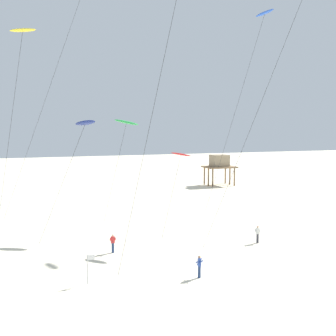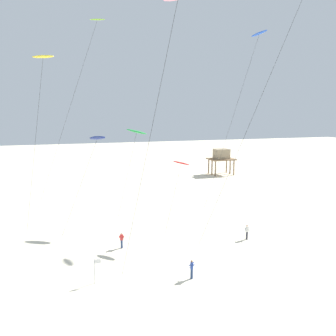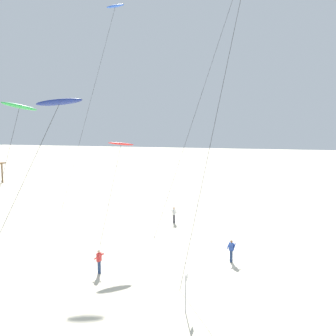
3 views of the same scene
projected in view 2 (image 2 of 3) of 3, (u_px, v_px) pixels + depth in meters
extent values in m
plane|color=beige|center=(209.00, 274.00, 30.61)|extent=(260.00, 260.00, 0.00)
cylinder|color=#262626|center=(147.00, 151.00, 27.48)|extent=(3.80, 3.80, 21.97)
ellipsoid|color=red|center=(181.00, 163.00, 38.13)|extent=(1.77, 2.14, 0.50)
cylinder|color=#262626|center=(173.00, 200.00, 39.29)|extent=(1.47, 1.47, 8.44)
cylinder|color=#262626|center=(246.00, 133.00, 33.43)|extent=(6.64, 6.64, 24.19)
ellipsoid|color=navy|center=(97.00, 138.00, 35.14)|extent=(1.94, 2.81, 0.78)
cylinder|color=#262626|center=(79.00, 191.00, 37.34)|extent=(3.95, 3.95, 11.35)
ellipsoid|color=yellow|center=(43.00, 57.00, 35.06)|extent=(2.51, 2.00, 0.32)
cylinder|color=#262626|center=(34.00, 152.00, 37.61)|extent=(2.99, 2.99, 19.47)
ellipsoid|color=green|center=(137.00, 132.00, 43.57)|extent=(2.73, 2.37, 0.90)
cylinder|color=#262626|center=(127.00, 176.00, 45.23)|extent=(2.25, 2.25, 11.47)
ellipsoid|color=blue|center=(259.00, 33.00, 44.84)|extent=(1.82, 2.10, 0.84)
cylinder|color=#262626|center=(230.00, 127.00, 48.42)|extent=(5.07, 5.07, 23.93)
ellipsoid|color=#8CD833|center=(97.00, 19.00, 40.83)|extent=(1.93, 1.27, 0.32)
cylinder|color=#262626|center=(64.00, 125.00, 45.55)|extent=(8.45, 8.44, 24.71)
cylinder|color=#33333D|center=(247.00, 235.00, 38.71)|extent=(0.22, 0.22, 0.88)
cube|color=white|center=(247.00, 229.00, 38.59)|extent=(0.37, 0.27, 0.58)
sphere|color=tan|center=(247.00, 226.00, 38.52)|extent=(0.20, 0.20, 0.20)
cylinder|color=white|center=(249.00, 229.00, 38.60)|extent=(0.19, 0.51, 0.39)
cylinder|color=white|center=(245.00, 229.00, 38.56)|extent=(0.19, 0.51, 0.39)
cylinder|color=navy|center=(122.00, 244.00, 36.24)|extent=(0.22, 0.22, 0.88)
cube|color=red|center=(122.00, 237.00, 36.12)|extent=(0.36, 0.24, 0.58)
sphere|color=beige|center=(121.00, 234.00, 36.06)|extent=(0.20, 0.20, 0.20)
cylinder|color=red|center=(119.00, 237.00, 36.08)|extent=(0.16, 0.51, 0.39)
cylinder|color=red|center=(124.00, 237.00, 36.15)|extent=(0.16, 0.51, 0.39)
cylinder|color=navy|center=(192.00, 274.00, 29.61)|extent=(0.22, 0.22, 0.88)
cube|color=#2D4CA5|center=(192.00, 266.00, 29.49)|extent=(0.28, 0.38, 0.58)
sphere|color=#9E7051|center=(192.00, 261.00, 29.43)|extent=(0.20, 0.20, 0.20)
cylinder|color=#2D4CA5|center=(192.00, 266.00, 29.27)|extent=(0.51, 0.21, 0.39)
cylinder|color=#2D4CA5|center=(191.00, 264.00, 29.70)|extent=(0.51, 0.21, 0.39)
cylinder|color=#846647|center=(215.00, 169.00, 75.94)|extent=(0.28, 0.28, 3.36)
cylinder|color=#846647|center=(234.00, 168.00, 77.27)|extent=(0.28, 0.28, 3.36)
cylinder|color=#846647|center=(209.00, 166.00, 79.29)|extent=(0.28, 0.28, 3.36)
cylinder|color=#846647|center=(226.00, 165.00, 80.62)|extent=(0.28, 0.28, 3.36)
cylinder|color=#846647|center=(212.00, 167.00, 77.61)|extent=(0.28, 0.28, 3.36)
cylinder|color=#846647|center=(230.00, 166.00, 78.95)|extent=(0.28, 0.28, 3.36)
cube|color=#846647|center=(221.00, 159.00, 77.99)|extent=(5.62, 4.45, 0.24)
cube|color=#9E896B|center=(221.00, 154.00, 77.79)|extent=(3.09, 2.67, 2.17)
cylinder|color=gray|center=(95.00, 271.00, 28.72)|extent=(0.05, 0.05, 2.10)
cube|color=white|center=(98.00, 261.00, 28.66)|extent=(0.52, 0.03, 0.36)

